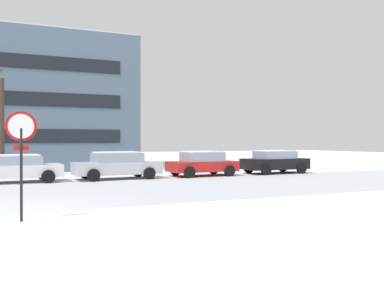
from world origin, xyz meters
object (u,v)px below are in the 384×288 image
stop_sign (21,144)px  parked_car_silver (117,165)px  parked_car_white (16,168)px  parked_car_black (275,161)px  parked_car_red (202,163)px

stop_sign → parked_car_silver: stop_sign is taller
stop_sign → parked_car_white: stop_sign is taller
stop_sign → parked_car_black: 18.66m
parked_car_white → parked_car_silver: size_ratio=0.94×
parked_car_silver → parked_car_red: bearing=-0.7°
stop_sign → parked_car_black: bearing=35.1°
parked_car_red → parked_car_black: parked_car_black is taller
stop_sign → parked_car_black: stop_sign is taller
stop_sign → parked_car_silver: 12.10m
parked_car_red → parked_car_black: (5.01, -0.09, 0.01)m
parked_car_red → parked_car_white: bearing=179.2°
parked_car_red → parked_car_black: size_ratio=0.96×
parked_car_silver → parked_car_red: parked_car_silver is taller
stop_sign → parked_car_white: bearing=88.9°
stop_sign → parked_car_red: size_ratio=0.70×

